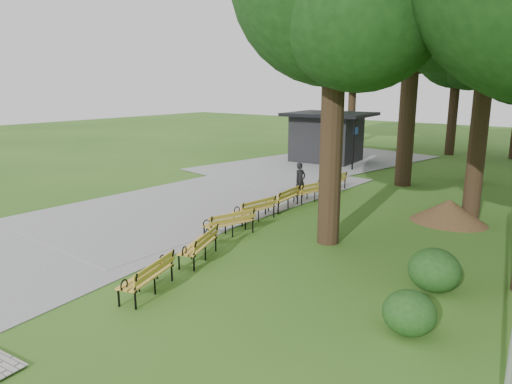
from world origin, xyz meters
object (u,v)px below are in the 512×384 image
Objects in this scene: bench_5 at (311,191)px; bench_0 at (146,276)px; lamp_post at (333,130)px; bench_3 at (254,209)px; bench_1 at (198,245)px; bench_4 at (283,198)px; dirt_mound at (449,211)px; bench_2 at (229,223)px; kiosk at (327,137)px; person at (300,181)px; bench_6 at (331,182)px.

bench_0 is at bearing 20.10° from bench_5.
lamp_post reaches higher than bench_3.
bench_1 is (4.32, -15.75, -1.85)m from lamp_post.
lamp_post is 12.19m from bench_3.
bench_4 is at bearing -72.36° from lamp_post.
bench_1 is at bearing -118.95° from dirt_mound.
dirt_mound is at bearing 104.06° from bench_4.
bench_2 is at bearing 14.16° from bench_5.
bench_2 is at bearing 19.68° from bench_3.
bench_0 is 2.42m from bench_1.
kiosk is 2.21× the size of dirt_mound.
dirt_mound is at bearing 141.12° from bench_0.
kiosk is at bearing 176.66° from bench_1.
lamp_post is at bearing -58.45° from kiosk.
bench_1 is 1.00× the size of bench_4.
bench_3 is at bearing -158.42° from person.
dirt_mound is 1.21× the size of bench_2.
bench_0 and bench_5 have the same top height.
bench_4 is (-1.85, 8.52, 0.00)m from bench_0.
bench_5 and bench_6 have the same top height.
bench_6 reaches higher than dirt_mound.
lamp_post is at bearing -144.56° from bench_6.
bench_2 is at bearing -75.25° from lamp_post.
kiosk reaches higher than dirt_mound.
dirt_mound is at bearing 133.45° from bench_3.
bench_6 is (-1.30, 10.17, 0.00)m from bench_1.
bench_4 reaches higher than dirt_mound.
person is 0.84× the size of bench_6.
bench_1 is (-4.59, -8.29, 0.01)m from dirt_mound.
bench_0 is at bearing -74.86° from lamp_post.
bench_1 is at bearing 18.69° from bench_5.
bench_1 is 10.25m from bench_6.
dirt_mound is 1.21× the size of bench_4.
person is 4.05m from bench_3.
bench_1 is (1.71, -8.12, -0.36)m from person.
bench_2 is (-1.34, 4.57, 0.00)m from bench_0.
bench_0 and bench_4 have the same top height.
person is at bearing -72.38° from kiosk.
dirt_mound is (8.91, -7.46, -1.86)m from lamp_post.
bench_5 is (-1.08, 7.99, 0.00)m from bench_1.
dirt_mound is 5.67m from bench_5.
bench_3 is 2.06m from bench_4.
bench_1 is 6.31m from bench_4.
bench_6 is at bearing 174.52° from bench_4.
bench_4 is 3.99m from bench_6.
bench_0 is 1.00× the size of bench_6.
bench_0 is 4.76m from bench_2.
bench_2 is 7.96m from bench_6.
bench_0 is at bearing 6.51° from bench_4.
kiosk is (-4.15, 9.67, 0.79)m from person.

